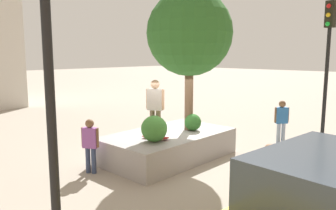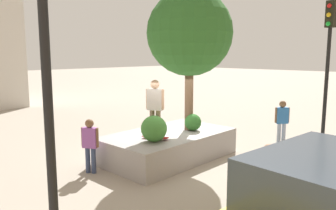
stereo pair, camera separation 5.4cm
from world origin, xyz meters
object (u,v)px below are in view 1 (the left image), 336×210
Objects in this scene: traffic_light_median at (328,52)px; pedestrian_crossing at (282,119)px; passerby_with_bag at (269,176)px; skateboard at (155,137)px; skateboarder at (155,104)px; plaza_tree at (189,34)px; planter_ledge at (168,145)px; bystander_watching at (90,142)px; traffic_light_corner at (48,52)px.

pedestrian_crossing is at bearing -94.11° from traffic_light_median.
passerby_with_bag is 0.97× the size of pedestrian_crossing.
skateboard is 0.98m from skateboarder.
plaza_tree is at bearing -176.77° from skateboard.
skateboard is at bearing 3.23° from plaza_tree.
passerby_with_bag is 6.21m from pedestrian_crossing.
skateboard is 5.26m from pedestrian_crossing.
planter_ledge is 4.52m from passerby_with_bag.
planter_ledge is at bearing -110.38° from passerby_with_bag.
skateboarder is 1.09× the size of bystander_watching.
skateboarder reaches higher than planter_ledge.
passerby_with_bag reaches higher than bystander_watching.
plaza_tree is 2.89× the size of passerby_with_bag.
skateboarder is at bearing -17.72° from pedestrian_crossing.
passerby_with_bag is at bearing 166.59° from traffic_light_corner.
skateboarder is at bearing -148.04° from traffic_light_corner.
traffic_light_corner reaches higher than skateboard.
traffic_light_corner is 3.16× the size of passerby_with_bag.
bystander_watching is 7.12m from pedestrian_crossing.
traffic_light_median is at bearing 179.36° from traffic_light_corner.
passerby_with_bag is (-4.05, 0.96, -2.43)m from traffic_light_corner.
planter_ledge is 1.69m from skateboarder.
skateboard is 0.49× the size of skateboarder.
bystander_watching is (2.48, -0.64, 0.48)m from planter_ledge.
traffic_light_median is (-4.90, 3.10, 1.52)m from skateboarder.
traffic_light_corner is at bearing -13.41° from passerby_with_bag.
skateboarder is 2.12m from bystander_watching.
passerby_with_bag is (2.39, 4.05, -3.05)m from plaza_tree.
planter_ledge is at bearing 165.58° from bystander_watching.
plaza_tree is 2.94× the size of bystander_watching.
planter_ledge is 2.60m from bystander_watching.
traffic_light_corner reaches higher than pedestrian_crossing.
bystander_watching is (-3.13, -3.88, -2.45)m from traffic_light_corner.
bystander_watching is (3.31, -0.80, -3.06)m from plaza_tree.
plaza_tree is 5.60m from passerby_with_bag.
skateboard is at bearing -32.29° from traffic_light_median.
traffic_light_median reaches higher than skateboarder.
passerby_with_bag is at bearing 59.39° from plaza_tree.
skateboard is 0.17× the size of traffic_light_corner.
traffic_light_median is at bearing 140.58° from planter_ledge.
traffic_light_median is (-9.69, 0.11, 0.04)m from traffic_light_corner.
skateboarder is 0.34× the size of traffic_light_median.
planter_ledge is 2.60× the size of pedestrian_crossing.
skateboarder reaches higher than pedestrian_crossing.
traffic_light_median is at bearing -171.36° from passerby_with_bag.
plaza_tree is at bearing -120.61° from passerby_with_bag.
skateboarder is (0.00, 0.00, 0.98)m from skateboard.
traffic_light_median is at bearing 147.71° from skateboard.
bystander_watching reaches higher than skateboard.
traffic_light_corner reaches higher than passerby_with_bag.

